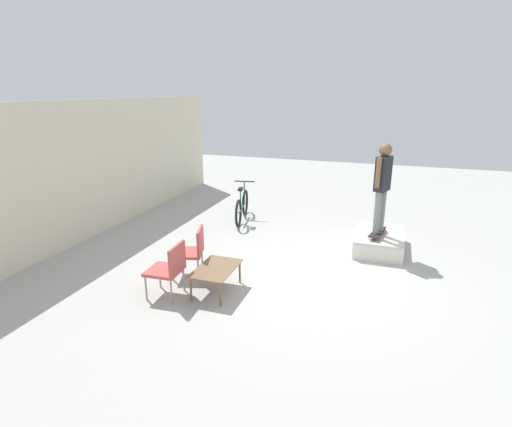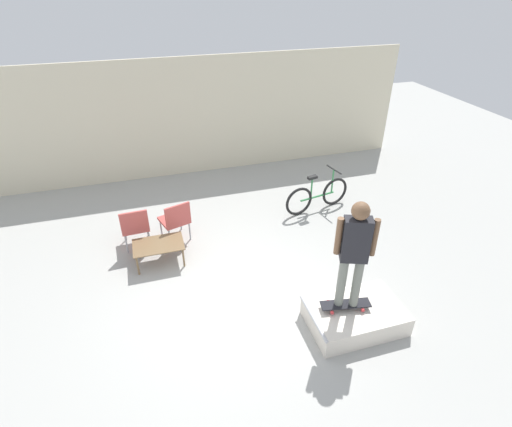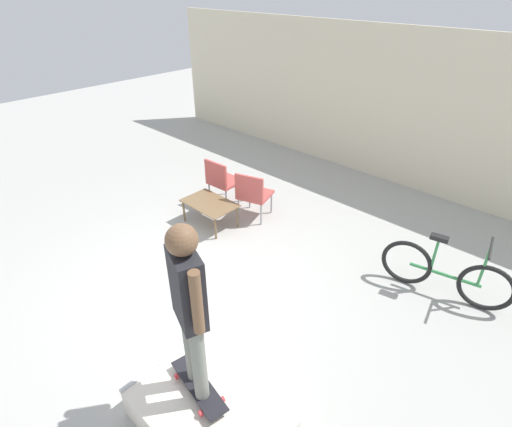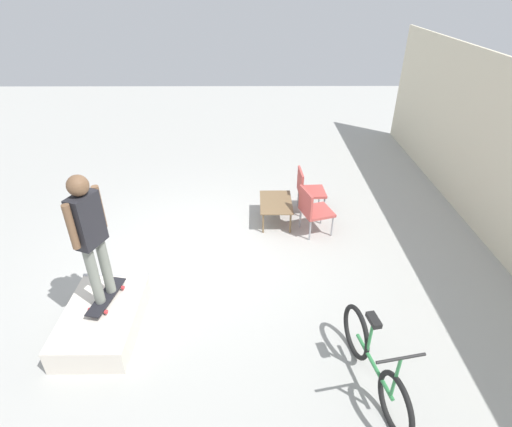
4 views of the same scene
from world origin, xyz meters
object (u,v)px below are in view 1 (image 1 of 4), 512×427
object	(u,v)px
skateboard_on_ramp	(378,232)
skate_ramp_box	(379,241)
coffee_table	(216,270)
bicycle	(242,207)
patio_chair_right	(192,249)
person_skater	(383,181)
patio_chair_left	(169,267)

from	to	relation	value
skateboard_on_ramp	skate_ramp_box	bearing A→B (deg)	-4.29
coffee_table	bicycle	distance (m)	3.75
patio_chair_right	person_skater	bearing A→B (deg)	108.17
coffee_table	patio_chair_left	size ratio (longest dim) A/B	1.04
coffee_table	patio_chair_left	distance (m)	0.75
skate_ramp_box	coffee_table	world-z (taller)	coffee_table
coffee_table	patio_chair_right	xyz separation A→B (m)	(0.41, 0.64, 0.13)
skateboard_on_ramp	bicycle	size ratio (longest dim) A/B	0.48
person_skater	bicycle	world-z (taller)	person_skater
person_skater	coffee_table	xyz separation A→B (m)	(-2.59, 2.40, -1.12)
person_skater	patio_chair_right	size ratio (longest dim) A/B	1.99
person_skater	bicycle	distance (m)	3.68
skateboard_on_ramp	bicycle	world-z (taller)	bicycle
patio_chair_right	patio_chair_left	bearing A→B (deg)	-17.19
coffee_table	patio_chair_right	world-z (taller)	patio_chair_right
patio_chair_right	bicycle	distance (m)	3.24
skate_ramp_box	skateboard_on_ramp	world-z (taller)	skateboard_on_ramp
skate_ramp_box	bicycle	world-z (taller)	bicycle
skate_ramp_box	patio_chair_right	size ratio (longest dim) A/B	1.63
person_skater	patio_chair_left	world-z (taller)	person_skater
skateboard_on_ramp	patio_chair_left	xyz separation A→B (m)	(-2.97, 3.04, 0.08)
patio_chair_right	skateboard_on_ramp	bearing A→B (deg)	108.17
skate_ramp_box	coffee_table	size ratio (longest dim) A/B	1.57
patio_chair_left	bicycle	world-z (taller)	bicycle
skateboard_on_ramp	bicycle	bearing A→B (deg)	83.20
person_skater	bicycle	size ratio (longest dim) A/B	1.08
skate_ramp_box	person_skater	distance (m)	1.34
skate_ramp_box	patio_chair_left	world-z (taller)	patio_chair_left
coffee_table	skate_ramp_box	bearing A→B (deg)	-41.53
bicycle	skateboard_on_ramp	bearing A→B (deg)	-118.39
skateboard_on_ramp	patio_chair_left	world-z (taller)	patio_chair_left
coffee_table	patio_chair_left	xyz separation A→B (m)	(-0.38, 0.64, 0.13)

